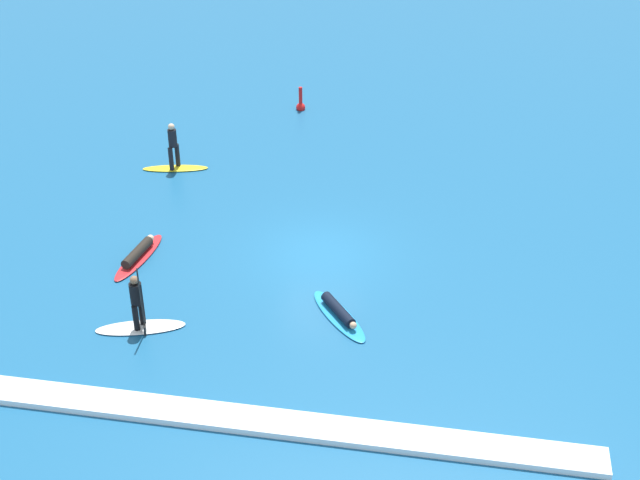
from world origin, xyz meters
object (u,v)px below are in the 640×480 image
surfer_on_yellow_board (174,155)px  surfer_on_blue_board (339,313)px  marker_buoy (301,105)px  surfer_on_red_board (139,254)px  surfer_on_white_board (139,313)px

surfer_on_yellow_board → surfer_on_blue_board: surfer_on_yellow_board is taller
surfer_on_yellow_board → marker_buoy: 7.45m
surfer_on_yellow_board → surfer_on_red_board: surfer_on_yellow_board is taller
surfer_on_blue_board → marker_buoy: (-3.95, 14.80, 0.08)m
surfer_on_yellow_board → marker_buoy: bearing=-131.4°
surfer_on_red_board → marker_buoy: bearing=-4.1°
surfer_on_blue_board → surfer_on_white_board: 5.74m
marker_buoy → surfer_on_red_board: bearing=-102.8°
surfer_on_yellow_board → surfer_on_white_board: 10.06m
surfer_on_white_board → marker_buoy: surfer_on_white_board is taller
surfer_on_white_board → surfer_on_yellow_board: bearing=85.0°
surfer_on_blue_board → surfer_on_white_board: surfer_on_white_board is taller
surfer_on_yellow_board → surfer_on_white_board: bearing=90.2°
surfer_on_yellow_board → marker_buoy: surfer_on_yellow_board is taller
surfer_on_red_board → marker_buoy: 13.07m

